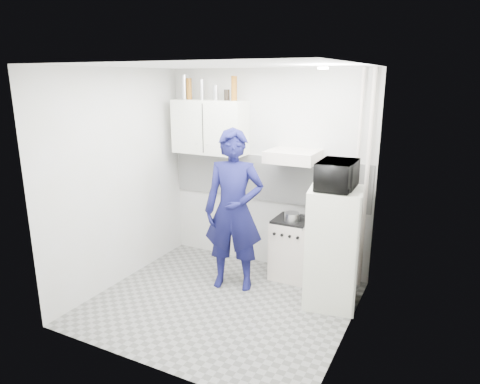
% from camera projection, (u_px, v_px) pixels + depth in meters
% --- Properties ---
extents(floor, '(2.80, 2.80, 0.00)m').
position_uv_depth(floor, '(221.00, 303.00, 4.87)').
color(floor, slate).
rests_on(floor, ground).
extents(ceiling, '(2.80, 2.80, 0.00)m').
position_uv_depth(ceiling, '(218.00, 65.00, 4.19)').
color(ceiling, white).
rests_on(ceiling, wall_back).
extents(wall_back, '(2.80, 0.00, 2.80)m').
position_uv_depth(wall_back, '(267.00, 171.00, 5.61)').
color(wall_back, silver).
rests_on(wall_back, floor).
extents(wall_left, '(0.00, 2.60, 2.60)m').
position_uv_depth(wall_left, '(118.00, 179.00, 5.14)').
color(wall_left, silver).
rests_on(wall_left, floor).
extents(wall_right, '(0.00, 2.60, 2.60)m').
position_uv_depth(wall_right, '(352.00, 211.00, 3.92)').
color(wall_right, silver).
rests_on(wall_right, floor).
extents(person, '(0.80, 0.64, 1.93)m').
position_uv_depth(person, '(234.00, 211.00, 5.04)').
color(person, '#101141').
rests_on(person, floor).
extents(stove, '(0.47, 0.47, 0.75)m').
position_uv_depth(stove, '(292.00, 249.00, 5.42)').
color(stove, beige).
rests_on(stove, floor).
extents(fridge, '(0.64, 0.64, 1.34)m').
position_uv_depth(fridge, '(333.00, 248.00, 4.70)').
color(fridge, white).
rests_on(fridge, floor).
extents(stove_top, '(0.45, 0.45, 0.03)m').
position_uv_depth(stove_top, '(293.00, 220.00, 5.32)').
color(stove_top, black).
rests_on(stove_top, stove).
extents(saucepan, '(0.19, 0.19, 0.10)m').
position_uv_depth(saucepan, '(292.00, 217.00, 5.23)').
color(saucepan, silver).
rests_on(saucepan, stove_top).
extents(microwave, '(0.55, 0.38, 0.30)m').
position_uv_depth(microwave, '(337.00, 175.00, 4.49)').
color(microwave, black).
rests_on(microwave, fridge).
extents(bottle_a, '(0.07, 0.07, 0.32)m').
position_uv_depth(bottle_a, '(184.00, 87.00, 5.68)').
color(bottle_a, silver).
rests_on(bottle_a, upper_cabinet).
extents(bottle_b, '(0.07, 0.07, 0.27)m').
position_uv_depth(bottle_b, '(189.00, 89.00, 5.65)').
color(bottle_b, brown).
rests_on(bottle_b, upper_cabinet).
extents(bottle_c, '(0.06, 0.06, 0.26)m').
position_uv_depth(bottle_c, '(202.00, 90.00, 5.56)').
color(bottle_c, silver).
rests_on(bottle_c, upper_cabinet).
extents(canister_a, '(0.08, 0.08, 0.19)m').
position_uv_depth(canister_a, '(216.00, 93.00, 5.48)').
color(canister_a, silver).
rests_on(canister_a, upper_cabinet).
extents(canister_b, '(0.07, 0.07, 0.14)m').
position_uv_depth(canister_b, '(227.00, 95.00, 5.42)').
color(canister_b, black).
rests_on(canister_b, upper_cabinet).
extents(bottle_e, '(0.08, 0.08, 0.30)m').
position_uv_depth(bottle_e, '(234.00, 88.00, 5.35)').
color(bottle_e, brown).
rests_on(bottle_e, upper_cabinet).
extents(upper_cabinet, '(1.00, 0.35, 0.70)m').
position_uv_depth(upper_cabinet, '(210.00, 127.00, 5.64)').
color(upper_cabinet, white).
rests_on(upper_cabinet, wall_back).
extents(range_hood, '(0.60, 0.50, 0.14)m').
position_uv_depth(range_hood, '(293.00, 156.00, 5.12)').
color(range_hood, beige).
rests_on(range_hood, wall_back).
extents(backsplash, '(2.74, 0.03, 0.60)m').
position_uv_depth(backsplash, '(266.00, 178.00, 5.62)').
color(backsplash, white).
rests_on(backsplash, wall_back).
extents(pipe_a, '(0.05, 0.05, 2.60)m').
position_uv_depth(pipe_a, '(366.00, 183.00, 4.97)').
color(pipe_a, beige).
rests_on(pipe_a, floor).
extents(pipe_b, '(0.04, 0.04, 2.60)m').
position_uv_depth(pipe_b, '(356.00, 182.00, 5.02)').
color(pipe_b, beige).
rests_on(pipe_b, floor).
extents(ceiling_spot_fixture, '(0.10, 0.10, 0.02)m').
position_uv_depth(ceiling_spot_fixture, '(323.00, 68.00, 3.93)').
color(ceiling_spot_fixture, white).
rests_on(ceiling_spot_fixture, ceiling).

